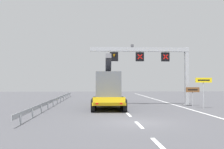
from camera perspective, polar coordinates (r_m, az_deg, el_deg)
ground at (r=17.29m, az=5.28°, el=-10.08°), size 112.00×112.00×0.00m
lane_markings at (r=38.94m, az=0.36°, el=-5.36°), size 0.20×58.33×0.01m
edge_line_right at (r=30.32m, az=13.51°, el=-6.38°), size 0.20×63.00×0.01m
overhead_lane_gantry at (r=30.01m, az=8.58°, el=3.32°), size 11.10×0.90×6.67m
heavy_haul_truck_yellow at (r=30.19m, az=-0.87°, el=-2.68°), size 3.41×14.13×5.30m
exit_sign_yellow at (r=27.23m, az=18.78°, el=-2.17°), size 1.60×0.15×2.96m
tourist_info_sign_brown at (r=29.90m, az=16.67°, el=-3.52°), size 1.45×0.15×2.00m
guardrail_left at (r=32.16m, az=-11.59°, el=-5.13°), size 0.13×33.73×0.76m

